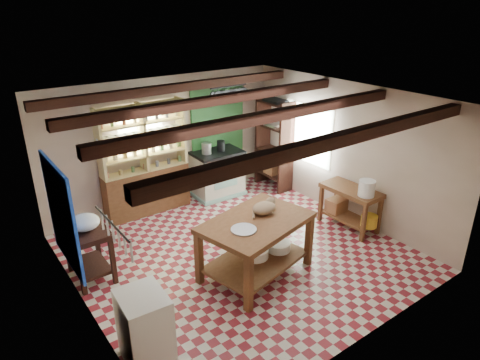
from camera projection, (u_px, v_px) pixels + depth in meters
floor at (239, 254)px, 7.20m from camera, size 5.00×5.00×0.02m
ceiling at (239, 100)px, 6.18m from camera, size 5.00×5.00×0.02m
wall_back at (165, 142)px, 8.54m from camera, size 5.00×0.04×2.60m
wall_front at (369, 253)px, 4.83m from camera, size 5.00×0.04×2.60m
wall_left at (77, 229)px, 5.32m from camera, size 0.04×5.00×2.60m
wall_right at (346, 151)px, 8.05m from camera, size 0.04×5.00×2.60m
ceiling_beams at (239, 108)px, 6.22m from camera, size 5.00×3.80×0.15m
blue_wall_patch at (62, 216)px, 6.08m from camera, size 0.04×1.40×1.60m
green_wall_patch at (218, 134)px, 9.22m from camera, size 1.30×0.04×2.30m
window_back at (140, 127)px, 8.09m from camera, size 0.90×0.02×0.80m
window_right at (308, 134)px, 8.74m from camera, size 0.02×1.30×1.20m
utensil_rail at (113, 234)px, 4.28m from camera, size 0.06×0.90×0.28m
pot_rack at (229, 94)px, 8.54m from camera, size 0.86×0.12×0.36m
shelving_unit at (144, 160)px, 8.18m from camera, size 1.70×0.34×2.20m
tall_rack at (274, 144)px, 9.38m from camera, size 0.40×0.86×2.00m
work_table at (256, 247)px, 6.50m from camera, size 1.83×1.42×0.93m
stove at (217, 173)px, 9.14m from camera, size 1.04×0.72×1.00m
prep_table at (89, 253)px, 6.43m from camera, size 0.58×0.83×0.84m
white_cabinet at (145, 328)px, 4.91m from camera, size 0.55×0.64×0.91m
right_counter at (349, 208)px, 7.88m from camera, size 0.58×1.11×0.79m
cat at (264, 208)px, 6.49m from camera, size 0.48×0.43×0.18m
steel_tray at (244, 230)px, 6.04m from camera, size 0.44×0.44×0.02m
basin_large at (255, 253)px, 6.63m from camera, size 0.50×0.50×0.14m
basin_small at (278, 246)px, 6.82m from camera, size 0.46×0.46×0.13m
kettle_left at (206, 148)px, 8.77m from camera, size 0.21×0.21×0.23m
kettle_right at (221, 146)px, 8.96m from camera, size 0.18×0.18×0.21m
enamel_bowl at (84, 222)px, 6.22m from camera, size 0.45×0.45×0.22m
white_bucket at (367, 188)px, 7.38m from camera, size 0.29×0.29×0.28m
wicker_basket at (336, 205)px, 8.12m from camera, size 0.36×0.29×0.25m
yellow_tub at (369, 221)px, 7.58m from camera, size 0.30×0.30×0.21m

